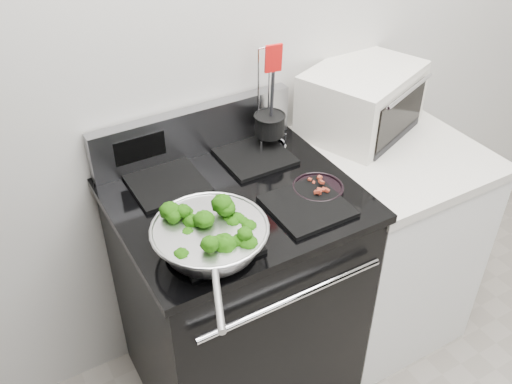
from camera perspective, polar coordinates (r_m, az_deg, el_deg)
back_wall at (r=2.07m, az=0.62°, el=16.03°), size 4.00×0.02×2.70m
gas_range at (r=2.19m, az=-1.87°, el=-10.08°), size 0.79×0.69×1.13m
counter at (r=2.50m, az=12.14°, el=-4.63°), size 0.62×0.68×0.92m
skillet at (r=1.64m, az=-4.61°, el=-4.43°), size 0.34×0.52×0.07m
broccoli_pile at (r=1.63m, az=-4.65°, el=-3.86°), size 0.27×0.27×0.09m
bacon_plate at (r=1.90m, az=6.23°, el=0.66°), size 0.17×0.17×0.04m
utensil_holder at (r=2.09m, az=1.36°, el=6.21°), size 0.13×0.13×0.40m
toaster_oven at (r=2.28m, az=10.52°, el=9.06°), size 0.54×0.48×0.26m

